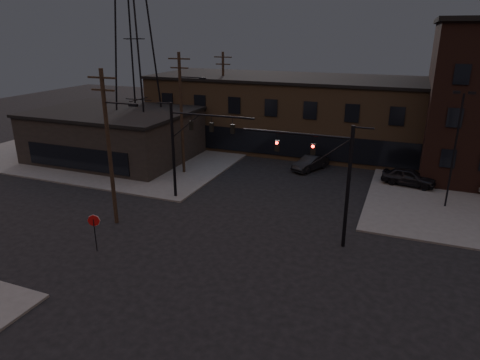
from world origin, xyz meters
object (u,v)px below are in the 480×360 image
(traffic_signal_far, at_px, (187,141))
(parked_car_lot_a, at_px, (409,177))
(car_crossing, at_px, (310,163))
(traffic_signal_near, at_px, (331,172))
(stop_sign, at_px, (94,224))

(traffic_signal_far, xyz_separation_m, parked_car_lot_a, (16.84, 10.09, -4.08))
(parked_car_lot_a, distance_m, car_crossing, 9.43)
(traffic_signal_near, distance_m, parked_car_lot_a, 14.94)
(stop_sign, bearing_deg, traffic_signal_far, 82.68)
(stop_sign, relative_size, car_crossing, 0.57)
(stop_sign, bearing_deg, car_crossing, 67.83)
(traffic_signal_near, height_order, stop_sign, traffic_signal_near)
(traffic_signal_near, relative_size, stop_sign, 3.23)
(traffic_signal_near, distance_m, stop_sign, 15.17)
(stop_sign, distance_m, parked_car_lot_a, 27.06)
(traffic_signal_far, relative_size, car_crossing, 1.82)
(stop_sign, xyz_separation_m, car_crossing, (8.82, 21.65, -1.12))
(car_crossing, bearing_deg, traffic_signal_near, -49.08)
(traffic_signal_far, height_order, car_crossing, traffic_signal_far)
(stop_sign, bearing_deg, traffic_signal_near, 25.90)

